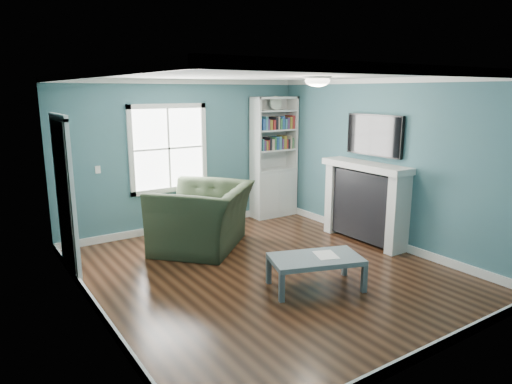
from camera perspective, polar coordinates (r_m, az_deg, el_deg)
floor at (r=6.29m, az=1.35°, el=-9.96°), size 5.00×5.00×0.00m
room_walls at (r=5.87m, az=1.43°, el=4.45°), size 5.00×5.00×5.00m
trim at (r=5.93m, az=1.41°, el=1.14°), size 4.50×5.00×2.60m
window at (r=7.91m, az=-10.86°, el=5.36°), size 1.40×0.06×1.50m
bookshelf at (r=8.84m, az=2.21°, el=2.86°), size 0.90×0.35×2.31m
fireplace at (r=7.56m, az=13.50°, el=-1.38°), size 0.44×1.58×1.30m
tv at (r=7.47m, az=14.56°, el=6.89°), size 0.06×1.10×0.65m
door at (r=6.40m, az=-22.82°, el=-0.50°), size 0.12×0.98×2.17m
ceiling_fixture at (r=6.45m, az=7.69°, el=13.68°), size 0.38×0.38×0.15m
light_switch at (r=7.57m, az=-19.16°, el=2.66°), size 0.08×0.01×0.12m
recliner at (r=7.10m, az=-6.69°, el=-1.80°), size 1.77×1.75×1.32m
coffee_table at (r=5.75m, az=7.48°, el=-8.53°), size 1.25×0.94×0.40m
paper_sheet at (r=5.80m, az=8.72°, el=-7.77°), size 0.35×0.39×0.00m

